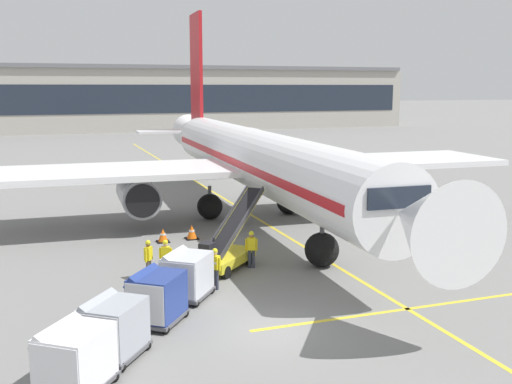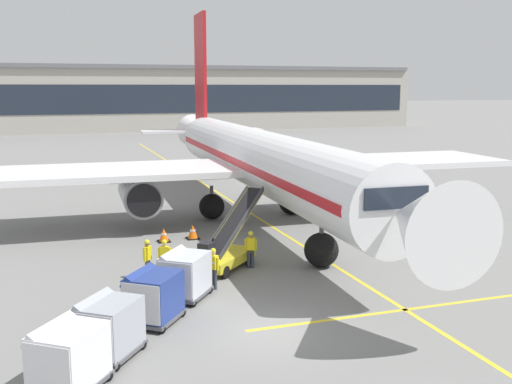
{
  "view_description": "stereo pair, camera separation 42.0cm",
  "coord_description": "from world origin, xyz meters",
  "px_view_note": "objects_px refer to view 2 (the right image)",
  "views": [
    {
      "loc": [
        -6.99,
        -18.35,
        8.25
      ],
      "look_at": [
        2.72,
        9.0,
        3.19
      ],
      "focal_mm": 42.43,
      "sensor_mm": 36.0,
      "label": 1
    },
    {
      "loc": [
        -6.6,
        -18.48,
        8.25
      ],
      "look_at": [
        2.72,
        9.0,
        3.19
      ],
      "focal_mm": 42.43,
      "sensor_mm": 36.0,
      "label": 2
    }
  ],
  "objects_px": {
    "ground_crew_by_carts": "(213,266)",
    "safety_cone_wingtip": "(193,232)",
    "safety_cone_engine_keepout": "(164,235)",
    "belt_loader": "(225,248)",
    "parked_airplane": "(256,160)",
    "baggage_cart_second": "(153,295)",
    "baggage_cart_lead": "(184,274)",
    "ground_crew_marshaller": "(147,256)",
    "baggage_cart_third": "(107,326)",
    "baggage_cart_fourth": "(68,356)",
    "ground_crew_by_loader": "(165,256)",
    "ground_crew_wingwalker": "(251,247)"
  },
  "relations": [
    {
      "from": "baggage_cart_fourth",
      "to": "safety_cone_wingtip",
      "type": "xyz_separation_m",
      "value": [
        6.99,
        15.43,
        -0.62
      ]
    },
    {
      "from": "belt_loader",
      "to": "baggage_cart_lead",
      "type": "relative_size",
      "value": 1.7
    },
    {
      "from": "baggage_cart_lead",
      "to": "safety_cone_wingtip",
      "type": "relative_size",
      "value": 3.39
    },
    {
      "from": "belt_loader",
      "to": "baggage_cart_lead",
      "type": "distance_m",
      "value": 4.34
    },
    {
      "from": "baggage_cart_third",
      "to": "safety_cone_wingtip",
      "type": "bearing_deg",
      "value": 67.04
    },
    {
      "from": "ground_crew_by_carts",
      "to": "ground_crew_wingwalker",
      "type": "distance_m",
      "value": 3.32
    },
    {
      "from": "safety_cone_engine_keepout",
      "to": "baggage_cart_fourth",
      "type": "bearing_deg",
      "value": -109.36
    },
    {
      "from": "parked_airplane",
      "to": "ground_crew_by_carts",
      "type": "distance_m",
      "value": 13.76
    },
    {
      "from": "ground_crew_by_loader",
      "to": "safety_cone_wingtip",
      "type": "xyz_separation_m",
      "value": [
        2.71,
        6.47,
        -0.62
      ]
    },
    {
      "from": "ground_crew_by_loader",
      "to": "ground_crew_wingwalker",
      "type": "relative_size",
      "value": 1.0
    },
    {
      "from": "baggage_cart_lead",
      "to": "baggage_cart_third",
      "type": "relative_size",
      "value": 1.0
    },
    {
      "from": "parked_airplane",
      "to": "ground_crew_wingwalker",
      "type": "relative_size",
      "value": 24.22
    },
    {
      "from": "baggage_cart_fourth",
      "to": "safety_cone_engine_keepout",
      "type": "relative_size",
      "value": 3.55
    },
    {
      "from": "baggage_cart_second",
      "to": "ground_crew_by_carts",
      "type": "distance_m",
      "value": 4.07
    },
    {
      "from": "parked_airplane",
      "to": "baggage_cart_third",
      "type": "distance_m",
      "value": 20.43
    },
    {
      "from": "parked_airplane",
      "to": "belt_loader",
      "type": "relative_size",
      "value": 9.37
    },
    {
      "from": "safety_cone_engine_keepout",
      "to": "baggage_cart_third",
      "type": "bearing_deg",
      "value": -107.1
    },
    {
      "from": "baggage_cart_second",
      "to": "ground_crew_marshaller",
      "type": "height_order",
      "value": "baggage_cart_second"
    },
    {
      "from": "ground_crew_by_carts",
      "to": "safety_cone_wingtip",
      "type": "xyz_separation_m",
      "value": [
        1.06,
        8.5,
        -0.62
      ]
    },
    {
      "from": "baggage_cart_third",
      "to": "ground_crew_by_carts",
      "type": "distance_m",
      "value": 6.96
    },
    {
      "from": "parked_airplane",
      "to": "baggage_cart_lead",
      "type": "relative_size",
      "value": 15.89
    },
    {
      "from": "ground_crew_by_loader",
      "to": "safety_cone_engine_keepout",
      "type": "relative_size",
      "value": 2.33
    },
    {
      "from": "ground_crew_by_loader",
      "to": "safety_cone_engine_keepout",
      "type": "bearing_deg",
      "value": 80.29
    },
    {
      "from": "baggage_cart_lead",
      "to": "baggage_cart_third",
      "type": "bearing_deg",
      "value": -126.97
    },
    {
      "from": "parked_airplane",
      "to": "ground_crew_wingwalker",
      "type": "distance_m",
      "value": 10.78
    },
    {
      "from": "parked_airplane",
      "to": "belt_loader",
      "type": "distance_m",
      "value": 10.83
    },
    {
      "from": "belt_loader",
      "to": "ground_crew_wingwalker",
      "type": "relative_size",
      "value": 2.59
    },
    {
      "from": "parked_airplane",
      "to": "safety_cone_engine_keepout",
      "type": "distance_m",
      "value": 8.26
    },
    {
      "from": "baggage_cart_second",
      "to": "safety_cone_wingtip",
      "type": "bearing_deg",
      "value": 70.52
    },
    {
      "from": "baggage_cart_lead",
      "to": "safety_cone_engine_keepout",
      "type": "height_order",
      "value": "baggage_cart_lead"
    },
    {
      "from": "parked_airplane",
      "to": "baggage_cart_third",
      "type": "xyz_separation_m",
      "value": [
        -10.66,
        -17.2,
        -2.79
      ]
    },
    {
      "from": "belt_loader",
      "to": "safety_cone_wingtip",
      "type": "distance_m",
      "value": 5.8
    },
    {
      "from": "belt_loader",
      "to": "safety_cone_wingtip",
      "type": "xyz_separation_m",
      "value": [
        -0.24,
        5.77,
        -0.54
      ]
    },
    {
      "from": "belt_loader",
      "to": "ground_crew_by_loader",
      "type": "xyz_separation_m",
      "value": [
        -2.94,
        -0.7,
        0.08
      ]
    },
    {
      "from": "baggage_cart_fourth",
      "to": "ground_crew_marshaller",
      "type": "relative_size",
      "value": 1.52
    },
    {
      "from": "baggage_cart_third",
      "to": "ground_crew_wingwalker",
      "type": "bearing_deg",
      "value": 46.34
    },
    {
      "from": "safety_cone_engine_keepout",
      "to": "baggage_cart_second",
      "type": "bearing_deg",
      "value": -102.02
    },
    {
      "from": "parked_airplane",
      "to": "safety_cone_engine_keepout",
      "type": "bearing_deg",
      "value": -150.2
    },
    {
      "from": "safety_cone_engine_keepout",
      "to": "belt_loader",
      "type": "bearing_deg",
      "value": -71.65
    },
    {
      "from": "ground_crew_by_carts",
      "to": "safety_cone_wingtip",
      "type": "relative_size",
      "value": 2.22
    },
    {
      "from": "belt_loader",
      "to": "baggage_cart_second",
      "type": "height_order",
      "value": "belt_loader"
    },
    {
      "from": "baggage_cart_lead",
      "to": "safety_cone_wingtip",
      "type": "xyz_separation_m",
      "value": [
        2.43,
        9.19,
        -0.62
      ]
    },
    {
      "from": "parked_airplane",
      "to": "baggage_cart_fourth",
      "type": "bearing_deg",
      "value": -122.02
    },
    {
      "from": "parked_airplane",
      "to": "belt_loader",
      "type": "height_order",
      "value": "parked_airplane"
    },
    {
      "from": "parked_airplane",
      "to": "belt_loader",
      "type": "xyz_separation_m",
      "value": [
        -4.66,
        -9.35,
        -2.87
      ]
    },
    {
      "from": "baggage_cart_second",
      "to": "baggage_cart_fourth",
      "type": "relative_size",
      "value": 1.0
    },
    {
      "from": "baggage_cart_lead",
      "to": "belt_loader",
      "type": "bearing_deg",
      "value": 52.05
    },
    {
      "from": "safety_cone_wingtip",
      "to": "parked_airplane",
      "type": "bearing_deg",
      "value": 36.2
    },
    {
      "from": "baggage_cart_lead",
      "to": "ground_crew_by_carts",
      "type": "bearing_deg",
      "value": 26.49
    },
    {
      "from": "parked_airplane",
      "to": "baggage_cart_second",
      "type": "relative_size",
      "value": 15.89
    }
  ]
}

